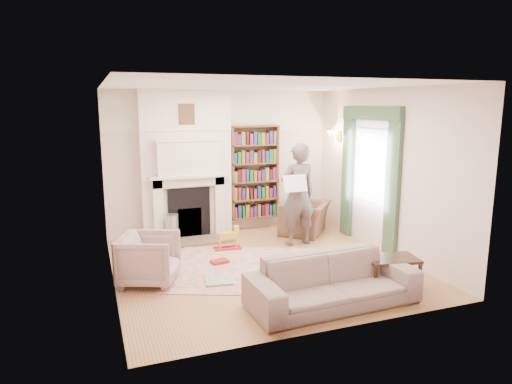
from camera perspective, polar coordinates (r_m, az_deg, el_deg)
name	(u,v)px	position (r m, az deg, el deg)	size (l,w,h in m)	color
floor	(261,266)	(7.36, 0.68, -9.17)	(4.50, 4.50, 0.00)	olive
ceiling	(262,86)	(6.92, 0.74, 13.16)	(4.50, 4.50, 0.00)	white
wall_back	(221,162)	(9.12, -4.37, 3.77)	(4.50, 4.50, 0.00)	beige
wall_front	(336,210)	(5.01, 9.97, -2.27)	(4.50, 4.50, 0.00)	beige
wall_left	(108,188)	(6.56, -17.98, 0.47)	(4.50, 4.50, 0.00)	beige
wall_right	(385,172)	(8.08, 15.80, 2.47)	(4.50, 4.50, 0.00)	beige
fireplace	(186,166)	(8.75, -8.73, 3.29)	(1.70, 0.58, 2.80)	beige
bookcase	(254,172)	(9.23, -0.24, 2.48)	(1.00, 0.24, 1.85)	brown
window	(371,166)	(8.39, 14.13, 3.20)	(0.02, 0.90, 1.30)	silver
curtain_left	(393,186)	(7.84, 16.70, 0.70)	(0.07, 0.32, 2.40)	#2B442D
curtain_right	(347,174)	(8.98, 11.37, 2.20)	(0.07, 0.32, 2.40)	#2B442D
pelmet	(371,113)	(8.29, 14.17, 9.56)	(0.09, 1.70, 0.24)	#2B442D
wall_sconce	(331,137)	(9.16, 9.30, 6.84)	(0.20, 0.24, 0.24)	gold
rug	(258,268)	(7.22, 0.23, -9.53)	(2.70, 2.08, 0.01)	beige
armchair_reading	(305,218)	(9.09, 6.12, -3.25)	(0.97, 0.85, 0.63)	#452724
armchair_left	(149,259)	(6.75, -13.23, -8.14)	(0.77, 0.79, 0.72)	#BCA89B
sofa	(333,281)	(5.98, 9.58, -10.94)	(2.18, 0.85, 0.64)	#A8968A
man_reading	(298,195)	(8.23, 5.24, -0.33)	(0.68, 0.45, 1.86)	#4E423E
newspaper	(295,183)	(7.95, 4.92, 1.08)	(0.43, 0.02, 0.30)	white
coffee_table	(391,273)	(6.69, 16.53, -9.69)	(0.70, 0.45, 0.45)	#382113
paraffin_heater	(172,229)	(8.53, -10.46, -4.59)	(0.24, 0.24, 0.55)	#B0B4B8
rocking_horse	(227,238)	(8.07, -3.60, -5.78)	(0.48, 0.19, 0.43)	gold
board_game	(219,280)	(6.72, -4.71, -10.96)	(0.38, 0.38, 0.03)	#D7D04C
game_box_lid	(220,261)	(7.45, -4.56, -8.65)	(0.28, 0.18, 0.05)	#A02012
comic_annuals	(285,273)	(7.02, 3.60, -10.05)	(0.81, 0.50, 0.02)	red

